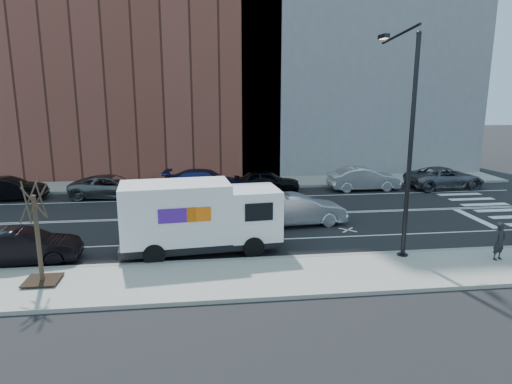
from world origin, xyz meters
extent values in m
plane|color=black|center=(0.00, 0.00, 0.00)|extent=(120.00, 120.00, 0.00)
cube|color=gray|center=(0.00, -8.80, 0.07)|extent=(44.00, 3.60, 0.15)
cube|color=gray|center=(0.00, 8.80, 0.07)|extent=(44.00, 3.60, 0.15)
cube|color=gray|center=(0.00, -7.00, 0.08)|extent=(44.00, 0.25, 0.17)
cube|color=gray|center=(0.00, 7.00, 0.08)|extent=(44.00, 0.25, 0.17)
cube|color=brown|center=(-8.00, 15.60, 11.00)|extent=(26.00, 10.00, 22.00)
cube|color=slate|center=(12.00, 15.60, 13.00)|extent=(20.00, 10.00, 26.00)
cylinder|color=black|center=(7.00, -7.40, 4.50)|extent=(0.18, 0.18, 9.00)
cylinder|color=black|center=(7.00, -7.40, 0.10)|extent=(0.44, 0.44, 0.20)
sphere|color=black|center=(7.00, -7.40, 8.95)|extent=(0.20, 0.20, 0.20)
cylinder|color=black|center=(7.00, -5.70, 9.10)|extent=(0.11, 3.49, 0.48)
cube|color=black|center=(7.00, -4.00, 9.20)|extent=(0.25, 0.80, 0.18)
cube|color=#FFF2CC|center=(7.00, -4.00, 9.10)|extent=(0.18, 0.55, 0.03)
cube|color=black|center=(-7.00, -8.40, 0.23)|extent=(1.20, 1.20, 0.04)
cylinder|color=#382B1E|center=(-7.00, -8.40, 1.75)|extent=(0.16, 0.16, 3.20)
cylinder|color=#382B1E|center=(-6.75, -8.40, 3.15)|extent=(0.06, 0.80, 1.44)
cylinder|color=#382B1E|center=(-6.92, -8.16, 3.15)|extent=(0.81, 0.31, 1.19)
cylinder|color=#382B1E|center=(-7.20, -8.25, 3.15)|extent=(0.58, 0.76, 1.50)
cylinder|color=#382B1E|center=(-7.20, -8.55, 3.15)|extent=(0.47, 0.61, 1.37)
cylinder|color=#382B1E|center=(-6.92, -8.64, 3.15)|extent=(0.72, 0.29, 1.13)
cube|color=black|center=(-1.38, -5.60, 0.48)|extent=(6.82, 2.86, 0.32)
cube|color=white|center=(0.96, -5.38, 1.66)|extent=(2.35, 2.49, 2.14)
cube|color=black|center=(2.05, -5.28, 1.98)|extent=(0.25, 1.98, 1.02)
cube|color=black|center=(1.07, -6.54, 1.98)|extent=(1.18, 0.15, 0.75)
cube|color=black|center=(0.85, -4.22, 1.98)|extent=(1.18, 0.15, 0.75)
cube|color=black|center=(2.01, -5.28, 0.59)|extent=(0.36, 2.15, 0.37)
cube|color=white|center=(-2.34, -5.69, 1.87)|extent=(4.70, 2.76, 2.46)
cube|color=#47198C|center=(-2.23, -6.88, 2.03)|extent=(1.49, 0.16, 0.59)
cube|color=orange|center=(-1.38, -6.80, 2.03)|extent=(0.96, 0.11, 0.59)
cube|color=#47198C|center=(-2.46, -4.50, 2.03)|extent=(1.49, 0.16, 0.59)
cube|color=orange|center=(-1.60, -4.42, 2.03)|extent=(0.96, 0.11, 0.59)
cylinder|color=black|center=(0.85, -6.47, 0.45)|extent=(0.92, 0.38, 0.90)
cylinder|color=black|center=(0.65, -4.33, 0.45)|extent=(0.92, 0.38, 0.90)
cylinder|color=black|center=(-3.20, -6.85, 0.45)|extent=(0.92, 0.38, 0.90)
cylinder|color=black|center=(-3.40, -4.71, 0.45)|extent=(0.92, 0.38, 0.90)
imported|color=black|center=(-13.33, 5.49, 0.73)|extent=(4.55, 1.90, 1.46)
imported|color=#54585C|center=(-7.02, 5.46, 0.73)|extent=(5.46, 2.92, 1.46)
imported|color=navy|center=(-0.90, 5.83, 0.82)|extent=(5.86, 2.96, 1.63)
imported|color=black|center=(3.20, 5.75, 0.77)|extent=(4.70, 2.32, 1.54)
imported|color=#B7B7BC|center=(10.03, 5.60, 0.81)|extent=(4.95, 1.83, 1.62)
imported|color=#55575E|center=(15.97, 5.49, 0.76)|extent=(5.63, 2.90, 1.52)
imported|color=#B5B5BA|center=(3.73, -2.07, 0.80)|extent=(5.02, 2.16, 1.61)
imported|color=black|center=(-8.42, -6.10, 0.72)|extent=(4.51, 1.90, 1.45)
imported|color=black|center=(10.62, -8.34, 0.93)|extent=(0.66, 0.54, 1.56)
camera|label=1|loc=(-1.28, -24.46, 6.90)|focal=32.00mm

